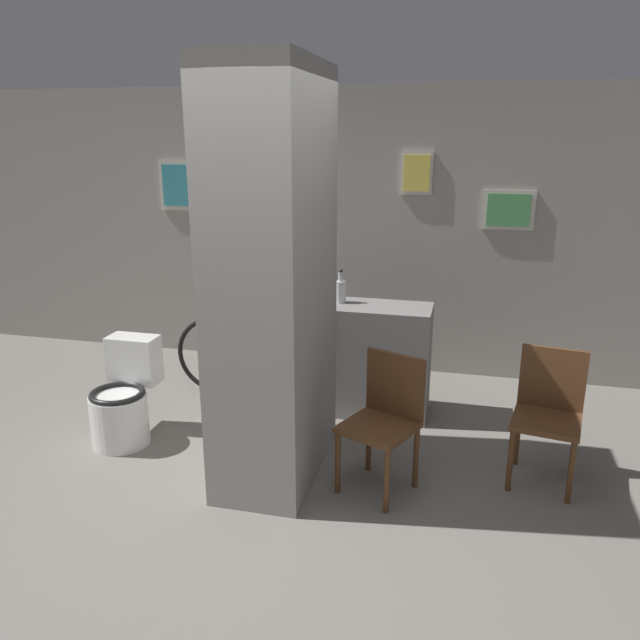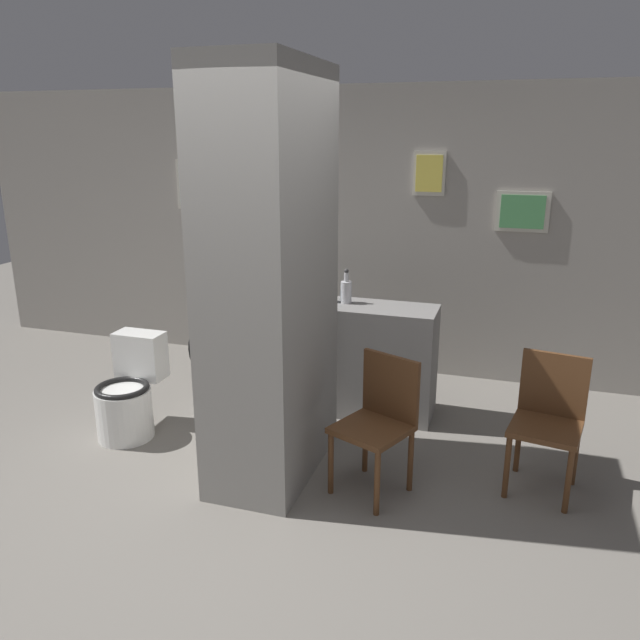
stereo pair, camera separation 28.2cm
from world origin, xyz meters
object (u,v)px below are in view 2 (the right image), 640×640
object	(u,v)px
chair_by_doorway	(548,417)
bicycle	(280,358)
toilet	(129,396)
chair_near_pillar	(379,418)
bottle_tall	(346,291)

from	to	relation	value
chair_by_doorway	bicycle	xyz separation A→B (m)	(-2.12, 0.81, -0.13)
toilet	chair_by_doorway	world-z (taller)	chair_by_doorway
chair_by_doorway	toilet	bearing A→B (deg)	-166.61
chair_near_pillar	toilet	bearing A→B (deg)	-161.66
toilet	bicycle	distance (m)	1.29
toilet	chair_by_doorway	distance (m)	2.96
toilet	bottle_tall	size ratio (longest dim) A/B	2.68
toilet	bicycle	size ratio (longest dim) A/B	0.42
toilet	bottle_tall	bearing A→B (deg)	33.81
chair_near_pillar	chair_by_doorway	size ratio (longest dim) A/B	1.00
chair_by_doorway	bottle_tall	world-z (taller)	bottle_tall
chair_near_pillar	bicycle	distance (m)	1.60
toilet	bicycle	xyz separation A→B (m)	(0.84, 0.98, 0.05)
toilet	bottle_tall	world-z (taller)	bottle_tall
bottle_tall	chair_near_pillar	bearing A→B (deg)	-64.84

